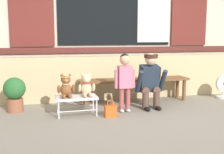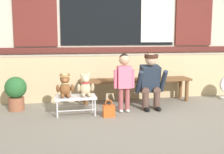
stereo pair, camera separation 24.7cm
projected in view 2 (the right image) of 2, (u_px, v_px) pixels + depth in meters
The scene contains 11 objects.
ground_plane at pixel (144, 118), 4.31m from camera, with size 60.00×60.00×0.00m, color gray.
brick_low_wall at pixel (123, 77), 5.64m from camera, with size 7.45×0.25×0.85m, color tan.
shop_facade at pixel (118, 16), 5.96m from camera, with size 7.60×0.26×3.28m.
wooden_bench_long at pixel (136, 82), 5.32m from camera, with size 2.10×0.40×0.44m.
small_display_bench at pixel (76, 98), 4.46m from camera, with size 0.64×0.36×0.30m.
teddy_bear_with_hat at pixel (65, 86), 4.40m from camera, with size 0.28×0.27×0.36m.
teddy_bear_plain at pixel (85, 85), 4.46m from camera, with size 0.28×0.26×0.36m.
child_standing at pixel (124, 76), 4.57m from camera, with size 0.35×0.18×0.96m.
adult_crouching at pixel (150, 81), 4.81m from camera, with size 0.50×0.49×0.95m.
handbag_on_ground at pixel (109, 111), 4.35m from camera, with size 0.18×0.11×0.27m.
potted_plant at pixel (16, 91), 4.71m from camera, with size 0.36×0.36×0.57m.
Camera 2 is at (-1.30, -4.00, 1.24)m, focal length 45.29 mm.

